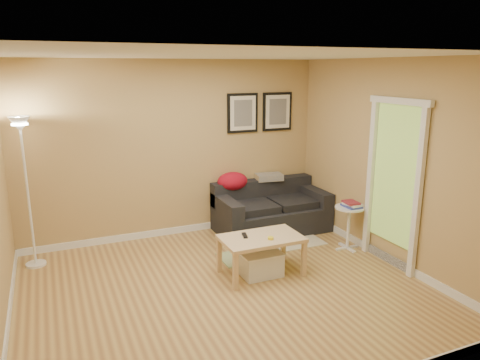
# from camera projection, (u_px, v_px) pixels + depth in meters

# --- Properties ---
(floor) EXTENTS (4.50, 4.50, 0.00)m
(floor) POSITION_uv_depth(u_px,v_px,m) (226.00, 290.00, 5.19)
(floor) COLOR tan
(floor) RESTS_ON ground
(ceiling) EXTENTS (4.50, 4.50, 0.00)m
(ceiling) POSITION_uv_depth(u_px,v_px,m) (224.00, 55.00, 4.57)
(ceiling) COLOR white
(ceiling) RESTS_ON wall_back
(wall_back) EXTENTS (4.50, 0.00, 4.50)m
(wall_back) POSITION_uv_depth(u_px,v_px,m) (175.00, 150.00, 6.66)
(wall_back) COLOR tan
(wall_back) RESTS_ON ground
(wall_front) EXTENTS (4.50, 0.00, 4.50)m
(wall_front) POSITION_uv_depth(u_px,v_px,m) (332.00, 245.00, 3.10)
(wall_front) COLOR tan
(wall_front) RESTS_ON ground
(wall_right) EXTENTS (0.00, 4.00, 4.00)m
(wall_right) POSITION_uv_depth(u_px,v_px,m) (389.00, 163.00, 5.75)
(wall_right) COLOR tan
(wall_right) RESTS_ON ground
(baseboard_back) EXTENTS (4.50, 0.02, 0.10)m
(baseboard_back) POSITION_uv_depth(u_px,v_px,m) (178.00, 230.00, 6.95)
(baseboard_back) COLOR white
(baseboard_back) RESTS_ON ground
(baseboard_left) EXTENTS (0.02, 4.00, 0.10)m
(baseboard_left) POSITION_uv_depth(u_px,v_px,m) (8.00, 329.00, 4.32)
(baseboard_left) COLOR white
(baseboard_left) RESTS_ON ground
(baseboard_right) EXTENTS (0.02, 4.00, 0.10)m
(baseboard_right) POSITION_uv_depth(u_px,v_px,m) (381.00, 254.00, 6.05)
(baseboard_right) COLOR white
(baseboard_right) RESTS_ON ground
(sofa) EXTENTS (1.70, 0.90, 0.75)m
(sofa) POSITION_uv_depth(u_px,v_px,m) (272.00, 207.00, 7.00)
(sofa) COLOR black
(sofa) RESTS_ON ground
(red_throw) EXTENTS (0.48, 0.36, 0.28)m
(red_throw) POSITION_uv_depth(u_px,v_px,m) (232.00, 181.00, 6.99)
(red_throw) COLOR #B31032
(red_throw) RESTS_ON sofa
(plaid_throw) EXTENTS (0.45, 0.32, 0.10)m
(plaid_throw) POSITION_uv_depth(u_px,v_px,m) (269.00, 177.00, 7.22)
(plaid_throw) COLOR tan
(plaid_throw) RESTS_ON sofa
(framed_print_left) EXTENTS (0.50, 0.04, 0.60)m
(framed_print_left) POSITION_uv_depth(u_px,v_px,m) (243.00, 113.00, 6.93)
(framed_print_left) COLOR black
(framed_print_left) RESTS_ON wall_back
(framed_print_right) EXTENTS (0.50, 0.04, 0.60)m
(framed_print_right) POSITION_uv_depth(u_px,v_px,m) (277.00, 112.00, 7.17)
(framed_print_right) COLOR black
(framed_print_right) RESTS_ON wall_back
(area_rug) EXTENTS (1.25, 0.85, 0.01)m
(area_rug) POSITION_uv_depth(u_px,v_px,m) (276.00, 240.00, 6.65)
(area_rug) COLOR beige
(area_rug) RESTS_ON ground
(green_runner) EXTENTS (0.70, 0.50, 0.01)m
(green_runner) POSITION_uv_depth(u_px,v_px,m) (246.00, 256.00, 6.09)
(green_runner) COLOR #668C4C
(green_runner) RESTS_ON ground
(coffee_table) EXTENTS (1.11, 0.86, 0.49)m
(coffee_table) POSITION_uv_depth(u_px,v_px,m) (261.00, 255.00, 5.53)
(coffee_table) COLOR #DBB685
(coffee_table) RESTS_ON ground
(remote_control) EXTENTS (0.09, 0.17, 0.02)m
(remote_control) POSITION_uv_depth(u_px,v_px,m) (245.00, 235.00, 5.49)
(remote_control) COLOR black
(remote_control) RESTS_ON coffee_table
(tape_roll) EXTENTS (0.07, 0.07, 0.03)m
(tape_roll) POSITION_uv_depth(u_px,v_px,m) (271.00, 238.00, 5.38)
(tape_roll) COLOR yellow
(tape_roll) RESTS_ON coffee_table
(storage_bin) EXTENTS (0.50, 0.36, 0.30)m
(storage_bin) POSITION_uv_depth(u_px,v_px,m) (261.00, 264.00, 5.52)
(storage_bin) COLOR white
(storage_bin) RESTS_ON ground
(side_table) EXTENTS (0.40, 0.40, 0.62)m
(side_table) POSITION_uv_depth(u_px,v_px,m) (348.00, 228.00, 6.30)
(side_table) COLOR white
(side_table) RESTS_ON ground
(book_stack) EXTENTS (0.24, 0.29, 0.08)m
(book_stack) POSITION_uv_depth(u_px,v_px,m) (352.00, 204.00, 6.21)
(book_stack) COLOR #303B90
(book_stack) RESTS_ON side_table
(floor_lamp) EXTENTS (0.25, 0.25, 1.92)m
(floor_lamp) POSITION_uv_depth(u_px,v_px,m) (28.00, 197.00, 5.62)
(floor_lamp) COLOR white
(floor_lamp) RESTS_ON ground
(doorway) EXTENTS (0.12, 1.01, 2.13)m
(doorway) POSITION_uv_depth(u_px,v_px,m) (393.00, 187.00, 5.66)
(doorway) COLOR white
(doorway) RESTS_ON ground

